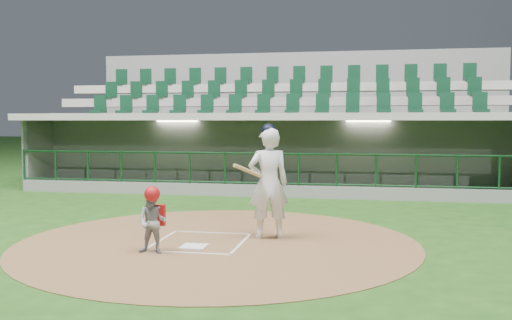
# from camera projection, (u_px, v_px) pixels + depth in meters

# --- Properties ---
(ground) EXTENTS (120.00, 120.00, 0.00)m
(ground) POSITION_uv_depth(u_px,v_px,m) (205.00, 239.00, 10.53)
(ground) COLOR #1C4513
(ground) RESTS_ON ground
(dirt_circle) EXTENTS (7.20, 7.20, 0.01)m
(dirt_circle) POSITION_uv_depth(u_px,v_px,m) (218.00, 242.00, 10.28)
(dirt_circle) COLOR brown
(dirt_circle) RESTS_ON ground
(home_plate) EXTENTS (0.43, 0.43, 0.02)m
(home_plate) POSITION_uv_depth(u_px,v_px,m) (194.00, 246.00, 9.85)
(home_plate) COLOR white
(home_plate) RESTS_ON dirt_circle
(batter_box_chalk) EXTENTS (1.55, 1.80, 0.01)m
(batter_box_chalk) POSITION_uv_depth(u_px,v_px,m) (200.00, 242.00, 10.24)
(batter_box_chalk) COLOR white
(batter_box_chalk) RESTS_ON ground
(dugout_structure) EXTENTS (16.40, 3.70, 3.00)m
(dugout_structure) POSITION_uv_depth(u_px,v_px,m) (273.00, 159.00, 18.13)
(dugout_structure) COLOR gray
(dugout_structure) RESTS_ON ground
(seating_deck) EXTENTS (17.00, 6.72, 5.15)m
(seating_deck) POSITION_uv_depth(u_px,v_px,m) (285.00, 141.00, 21.13)
(seating_deck) COLOR slate
(seating_deck) RESTS_ON ground
(batter) EXTENTS (0.97, 0.99, 2.13)m
(batter) POSITION_uv_depth(u_px,v_px,m) (268.00, 182.00, 10.52)
(batter) COLOR white
(batter) RESTS_ON dirt_circle
(catcher) EXTENTS (0.51, 0.40, 1.11)m
(catcher) POSITION_uv_depth(u_px,v_px,m) (153.00, 220.00, 9.37)
(catcher) COLOR #929298
(catcher) RESTS_ON dirt_circle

